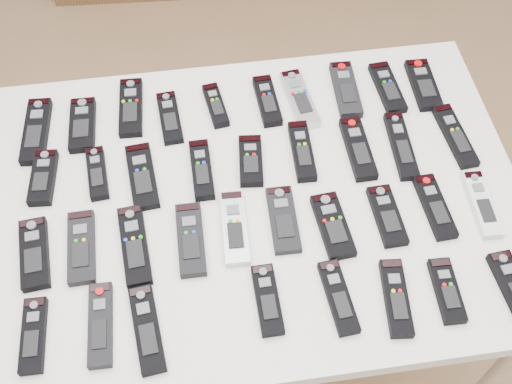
{
  "coord_description": "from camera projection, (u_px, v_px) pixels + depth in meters",
  "views": [
    {
      "loc": [
        0.02,
        -0.92,
        2.02
      ],
      "look_at": [
        0.13,
        -0.09,
        0.8
      ],
      "focal_mm": 45.0,
      "sensor_mm": 36.0,
      "label": 1
    }
  ],
  "objects": [
    {
      "name": "remote_32",
      "position": [
        267.0,
        300.0,
        1.34
      ],
      "size": [
        0.05,
        0.16,
        0.02
      ],
      "primitive_type": "cube",
      "rotation": [
        0.0,
        0.0,
        0.01
      ],
      "color": "black",
      "rests_on": "table"
    },
    {
      "name": "remote_27",
      "position": [
        435.0,
        207.0,
        1.47
      ],
      "size": [
        0.06,
        0.17,
        0.02
      ],
      "primitive_type": "cube",
      "rotation": [
        0.0,
        0.0,
        0.05
      ],
      "color": "black",
      "rests_on": "table"
    },
    {
      "name": "remote_22",
      "position": [
        191.0,
        239.0,
        1.42
      ],
      "size": [
        0.06,
        0.18,
        0.02
      ],
      "primitive_type": "cube",
      "rotation": [
        0.0,
        0.0,
        -0.01
      ],
      "color": "black",
      "rests_on": "table"
    },
    {
      "name": "remote_11",
      "position": [
        97.0,
        173.0,
        1.52
      ],
      "size": [
        0.05,
        0.15,
        0.02
      ],
      "primitive_type": "cube",
      "rotation": [
        0.0,
        0.0,
        0.08
      ],
      "color": "black",
      "rests_on": "table"
    },
    {
      "name": "remote_18",
      "position": [
        455.0,
        136.0,
        1.59
      ],
      "size": [
        0.06,
        0.2,
        0.02
      ],
      "primitive_type": "cube",
      "rotation": [
        0.0,
        0.0,
        0.08
      ],
      "color": "black",
      "rests_on": "table"
    },
    {
      "name": "remote_8",
      "position": [
        387.0,
        88.0,
        1.68
      ],
      "size": [
        0.06,
        0.17,
        0.02
      ],
      "primitive_type": "cube",
      "rotation": [
        0.0,
        0.0,
        0.06
      ],
      "color": "black",
      "rests_on": "table"
    },
    {
      "name": "remote_33",
      "position": [
        338.0,
        297.0,
        1.34
      ],
      "size": [
        0.06,
        0.17,
        0.02
      ],
      "primitive_type": "cube",
      "rotation": [
        0.0,
        0.0,
        0.08
      ],
      "color": "black",
      "rests_on": "table"
    },
    {
      "name": "remote_0",
      "position": [
        36.0,
        131.0,
        1.59
      ],
      "size": [
        0.07,
        0.2,
        0.02
      ],
      "primitive_type": "cube",
      "rotation": [
        0.0,
        0.0,
        -0.07
      ],
      "color": "black",
      "rests_on": "table"
    },
    {
      "name": "remote_31",
      "position": [
        147.0,
        329.0,
        1.3
      ],
      "size": [
        0.07,
        0.19,
        0.02
      ],
      "primitive_type": "cube",
      "rotation": [
        0.0,
        0.0,
        0.11
      ],
      "color": "black",
      "rests_on": "table"
    },
    {
      "name": "remote_23",
      "position": [
        235.0,
        228.0,
        1.44
      ],
      "size": [
        0.06,
        0.19,
        0.02
      ],
      "primitive_type": "cube",
      "rotation": [
        0.0,
        0.0,
        -0.04
      ],
      "color": "#B7B7BC",
      "rests_on": "table"
    },
    {
      "name": "remote_34",
      "position": [
        396.0,
        298.0,
        1.34
      ],
      "size": [
        0.07,
        0.18,
        0.02
      ],
      "primitive_type": "cube",
      "rotation": [
        0.0,
        0.0,
        -0.11
      ],
      "color": "black",
      "rests_on": "table"
    },
    {
      "name": "remote_3",
      "position": [
        170.0,
        118.0,
        1.62
      ],
      "size": [
        0.06,
        0.17,
        0.02
      ],
      "primitive_type": "cube",
      "rotation": [
        0.0,
        0.0,
        0.07
      ],
      "color": "black",
      "rests_on": "table"
    },
    {
      "name": "remote_13",
      "position": [
        202.0,
        170.0,
        1.52
      ],
      "size": [
        0.05,
        0.17,
        0.02
      ],
      "primitive_type": "cube",
      "rotation": [
        0.0,
        0.0,
        0.0
      ],
      "color": "black",
      "rests_on": "table"
    },
    {
      "name": "remote_14",
      "position": [
        251.0,
        161.0,
        1.54
      ],
      "size": [
        0.07,
        0.15,
        0.02
      ],
      "primitive_type": "cube",
      "rotation": [
        0.0,
        0.0,
        -0.1
      ],
      "color": "black",
      "rests_on": "table"
    },
    {
      "name": "remote_29",
      "position": [
        33.0,
        335.0,
        1.29
      ],
      "size": [
        0.05,
        0.16,
        0.02
      ],
      "primitive_type": "cube",
      "rotation": [
        0.0,
        0.0,
        -0.02
      ],
      "color": "black",
      "rests_on": "table"
    },
    {
      "name": "remote_25",
      "position": [
        333.0,
        226.0,
        1.44
      ],
      "size": [
        0.07,
        0.17,
        0.02
      ],
      "primitive_type": "cube",
      "rotation": [
        0.0,
        0.0,
        0.08
      ],
      "color": "black",
      "rests_on": "table"
    },
    {
      "name": "remote_20",
      "position": [
        81.0,
        247.0,
        1.41
      ],
      "size": [
        0.06,
        0.18,
        0.02
      ],
      "primitive_type": "cube",
      "rotation": [
        0.0,
        0.0,
        0.02
      ],
      "color": "black",
      "rests_on": "table"
    },
    {
      "name": "remote_21",
      "position": [
        135.0,
        245.0,
        1.41
      ],
      "size": [
        0.07,
        0.2,
        0.02
      ],
      "primitive_type": "cube",
      "rotation": [
        0.0,
        0.0,
        0.08
      ],
      "color": "black",
      "rests_on": "table"
    },
    {
      "name": "remote_17",
      "position": [
        401.0,
        146.0,
        1.57
      ],
      "size": [
        0.05,
        0.2,
        0.02
      ],
      "primitive_type": "cube",
      "rotation": [
        0.0,
        0.0,
        -0.05
      ],
      "color": "black",
      "rests_on": "table"
    },
    {
      "name": "remote_35",
      "position": [
        447.0,
        291.0,
        1.35
      ],
      "size": [
        0.05,
        0.15,
        0.02
      ],
      "primitive_type": "cube",
      "rotation": [
        0.0,
        0.0,
        -0.04
      ],
      "color": "black",
      "rests_on": "table"
    },
    {
      "name": "remote_16",
      "position": [
        358.0,
        149.0,
        1.56
      ],
      "size": [
        0.06,
        0.18,
        0.02
      ],
      "primitive_type": "cube",
      "rotation": [
        0.0,
        0.0,
        0.01
      ],
      "color": "black",
      "rests_on": "table"
    },
    {
      "name": "remote_2",
      "position": [
        131.0,
        107.0,
        1.64
      ],
      "size": [
        0.07,
        0.19,
        0.02
      ],
      "primitive_type": "cube",
      "rotation": [
        0.0,
        0.0,
        -0.05
      ],
      "color": "black",
      "rests_on": "table"
    },
    {
      "name": "remote_19",
      "position": [
        34.0,
        254.0,
        1.4
      ],
      "size": [
        0.07,
        0.18,
        0.02
      ],
      "primitive_type": "cube",
      "rotation": [
        0.0,
        0.0,
        0.09
      ],
      "color": "black",
      "rests_on": "table"
    },
    {
      "name": "remote_9",
      "position": [
        423.0,
        85.0,
        1.68
      ],
      "size": [
        0.07,
        0.17,
        0.02
      ],
      "primitive_type": "cube",
      "rotation": [
        0.0,
        0.0,
        -0.03
      ],
      "color": "black",
      "rests_on": "table"
    },
    {
      "name": "remote_26",
      "position": [
        387.0,
        216.0,
        1.45
      ],
      "size": [
        0.06,
        0.16,
        0.02
      ],
      "primitive_type": "cube",
      "rotation": [
        0.0,
        0.0,
        0.03
      ],
      "color": "black",
      "rests_on": "table"
    },
    {
      "name": "remote_5",
      "position": [
        267.0,
        101.0,
        1.65
      ],
      "size": [
        0.06,
        0.16,
        0.02
      ],
      "primitive_type": "cube",
      "rotation": [
        0.0,
        0.0,
        0.05
      ],
      "color": "black",
      "rests_on": "table"
    },
    {
      "name": "remote_15",
      "position": [
        302.0,
        151.0,
        1.56
      ],
      "size": [
        0.05,
        0.17,
        0.02
      ],
      "primitive_type": "cube",
      "rotation": [
        0.0,
        0.0,
        -0.03
      ],
      "color": "black",
      "rests_on": "table"
    },
    {
      "name": "remote_24",
      "position": [
        283.0,
        220.0,
        1.45
      ],
      "size": [
        0.06,
        0.17,
        0.02
      ],
      "primitive_type": "cube",
      "rotation": [
        0.0,
        0.0,
        -0.03
      ],
      "color": "black",
      "rests_on": "table"
    },
    {
      "name": "remote_7",
      "position": [
        346.0,
        90.0,
        1.67
      ],
      "size": [
        0.06,
        0.19,
        0.02
      ],
      "primitive_type": "cube",
      "rotation": [
        0.0,
        0.0,
        -0.04
      ],
      "color": "black",
      "rests_on": "table"
    },
    {
      "name": "table",
      "position": [
        256.0,
        210.0,
        1.54
      ],
      "size": [
        1.25,
        0.88,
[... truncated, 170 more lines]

